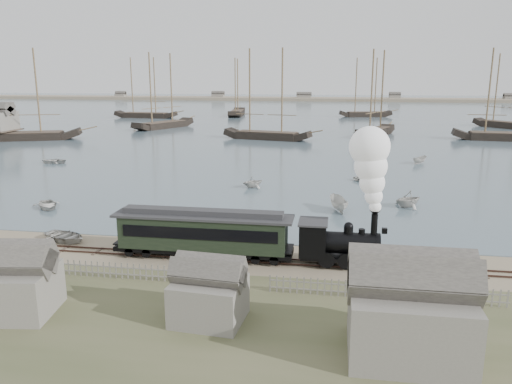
# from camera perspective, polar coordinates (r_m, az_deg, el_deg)

# --- Properties ---
(ground) EXTENTS (600.00, 600.00, 0.00)m
(ground) POSITION_cam_1_polar(r_m,az_deg,el_deg) (41.63, -3.90, -6.62)
(ground) COLOR gray
(ground) RESTS_ON ground
(harbor_water) EXTENTS (600.00, 336.00, 0.06)m
(harbor_water) POSITION_cam_1_polar(r_m,az_deg,el_deg) (208.78, 6.78, 9.26)
(harbor_water) COLOR #4B616B
(harbor_water) RESTS_ON ground
(rail_track) EXTENTS (120.00, 1.80, 0.16)m
(rail_track) POSITION_cam_1_polar(r_m,az_deg,el_deg) (39.79, -4.55, -7.52)
(rail_track) COLOR #3C2721
(rail_track) RESTS_ON ground
(picket_fence_west) EXTENTS (19.00, 0.10, 1.20)m
(picket_fence_west) POSITION_cam_1_polar(r_m,az_deg,el_deg) (37.52, -16.23, -9.42)
(picket_fence_west) COLOR slate
(picket_fence_west) RESTS_ON ground
(picket_fence_east) EXTENTS (15.00, 0.10, 1.20)m
(picket_fence_east) POSITION_cam_1_polar(r_m,az_deg,el_deg) (33.89, 14.55, -11.83)
(picket_fence_east) COLOR slate
(picket_fence_east) RESTS_ON ground
(shed_left) EXTENTS (5.00, 4.00, 4.10)m
(shed_left) POSITION_cam_1_polar(r_m,az_deg,el_deg) (34.51, -25.96, -12.32)
(shed_left) COLOR slate
(shed_left) RESTS_ON ground
(shed_mid) EXTENTS (4.00, 3.50, 3.60)m
(shed_mid) POSITION_cam_1_polar(r_m,az_deg,el_deg) (30.49, -5.34, -14.39)
(shed_mid) COLOR slate
(shed_mid) RESTS_ON ground
(shed_right) EXTENTS (6.00, 5.00, 5.10)m
(shed_right) POSITION_cam_1_polar(r_m,az_deg,el_deg) (28.22, 16.81, -17.38)
(shed_right) COLOR slate
(shed_right) RESTS_ON ground
(far_spit) EXTENTS (500.00, 20.00, 1.80)m
(far_spit) POSITION_cam_1_polar(r_m,az_deg,el_deg) (288.60, 7.51, 10.30)
(far_spit) COLOR gray
(far_spit) RESTS_ON ground
(locomotive) EXTENTS (8.17, 3.05, 10.18)m
(locomotive) POSITION_cam_1_polar(r_m,az_deg,el_deg) (37.39, 12.24, -1.68)
(locomotive) COLOR black
(locomotive) RESTS_ON ground
(passenger_coach) EXTENTS (14.11, 2.72, 3.43)m
(passenger_coach) POSITION_cam_1_polar(r_m,az_deg,el_deg) (39.34, -6.07, -4.53)
(passenger_coach) COLOR black
(passenger_coach) RESTS_ON ground
(beached_dinghy) EXTENTS (4.39, 5.11, 0.89)m
(beached_dinghy) POSITION_cam_1_polar(r_m,az_deg,el_deg) (46.58, -20.98, -4.74)
(beached_dinghy) COLOR #B8B6AF
(beached_dinghy) RESTS_ON ground
(rowboat_0) EXTENTS (4.79, 4.61, 0.81)m
(rowboat_0) POSITION_cam_1_polar(r_m,az_deg,el_deg) (58.32, -22.73, -1.36)
(rowboat_0) COLOR #B8B6AF
(rowboat_0) RESTS_ON harbor_water
(rowboat_1) EXTENTS (3.80, 3.83, 1.53)m
(rowboat_1) POSITION_cam_1_polar(r_m,az_deg,el_deg) (63.72, -0.37, 1.19)
(rowboat_1) COLOR #B8B6AF
(rowboat_1) RESTS_ON harbor_water
(rowboat_2) EXTENTS (4.20, 2.50, 1.52)m
(rowboat_2) POSITION_cam_1_polar(r_m,az_deg,el_deg) (53.37, 9.39, -1.38)
(rowboat_2) COLOR #B8B6AF
(rowboat_2) RESTS_ON harbor_water
(rowboat_3) EXTENTS (4.06, 4.07, 0.69)m
(rowboat_3) POSITION_cam_1_polar(r_m,az_deg,el_deg) (68.88, 12.27, 1.44)
(rowboat_3) COLOR #B8B6AF
(rowboat_3) RESTS_ON harbor_water
(rowboat_4) EXTENTS (4.48, 4.58, 1.83)m
(rowboat_4) POSITION_cam_1_polar(r_m,az_deg,el_deg) (56.74, 16.99, -0.75)
(rowboat_4) COLOR #B8B6AF
(rowboat_4) RESTS_ON harbor_water
(rowboat_5) EXTENTS (3.12, 3.04, 1.22)m
(rowboat_5) POSITION_cam_1_polar(r_m,az_deg,el_deg) (85.36, 18.19, 3.50)
(rowboat_5) COLOR #B8B6AF
(rowboat_5) RESTS_ON harbor_water
(rowboat_6) EXTENTS (3.06, 4.08, 0.80)m
(rowboat_6) POSITION_cam_1_polar(r_m,az_deg,el_deg) (88.07, -22.16, 3.33)
(rowboat_6) COLOR #B8B6AF
(rowboat_6) RESTS_ON harbor_water
(rowboat_7) EXTENTS (4.12, 3.94, 1.69)m
(rowboat_7) POSITION_cam_1_polar(r_m,az_deg,el_deg) (92.00, 12.20, 4.67)
(rowboat_7) COLOR #B8B6AF
(rowboat_7) RESTS_ON harbor_water
(schooner_0) EXTENTS (26.31, 14.58, 20.00)m
(schooner_0) POSITION_cam_1_polar(r_m,az_deg,el_deg) (122.44, -25.80, 10.04)
(schooner_0) COLOR black
(schooner_0) RESTS_ON harbor_water
(schooner_1) EXTENTS (12.72, 20.07, 20.00)m
(schooner_1) POSITION_cam_1_polar(r_m,az_deg,el_deg) (138.36, -10.67, 11.32)
(schooner_1) COLOR black
(schooner_1) RESTS_ON harbor_water
(schooner_2) EXTENTS (20.40, 8.89, 20.00)m
(schooner_2) POSITION_cam_1_polar(r_m,az_deg,el_deg) (111.72, 1.30, 11.14)
(schooner_2) COLOR black
(schooner_2) RESTS_ON harbor_water
(schooner_3) EXTENTS (10.88, 17.01, 20.00)m
(schooner_3) POSITION_cam_1_polar(r_m,az_deg,el_deg) (122.08, 13.72, 10.95)
(schooner_3) COLOR black
(schooner_3) RESTS_ON harbor_water
(schooner_5) EXTENTS (14.84, 16.82, 20.00)m
(schooner_5) POSITION_cam_1_polar(r_m,az_deg,el_deg) (152.35, 26.98, 10.29)
(schooner_5) COLOR black
(schooner_5) RESTS_ON harbor_water
(schooner_6) EXTENTS (21.66, 6.24, 20.00)m
(schooner_6) POSITION_cam_1_polar(r_m,az_deg,el_deg) (173.85, -12.64, 11.57)
(schooner_6) COLOR black
(schooner_6) RESTS_ON harbor_water
(schooner_7) EXTENTS (6.81, 21.41, 20.00)m
(schooner_7) POSITION_cam_1_polar(r_m,az_deg,el_deg) (179.50, -2.23, 11.91)
(schooner_7) COLOR black
(schooner_7) RESTS_ON harbor_water
(schooner_8) EXTENTS (18.30, 8.02, 20.00)m
(schooner_8) POSITION_cam_1_polar(r_m,az_deg,el_deg) (177.67, 12.55, 11.60)
(schooner_8) COLOR black
(schooner_8) RESTS_ON harbor_water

